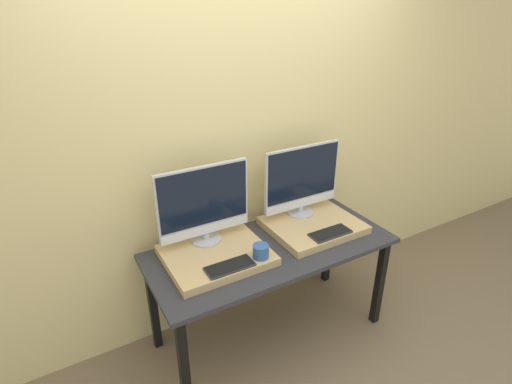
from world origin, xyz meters
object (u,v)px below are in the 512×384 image
Objects in this scene: keyboard_left at (230,266)px; monitor_right at (302,180)px; mug at (261,251)px; monitor_left at (204,204)px; keyboard_right at (330,233)px.

monitor_right reaches higher than keyboard_left.
mug is at bearing -147.61° from monitor_right.
keyboard_left is (0.00, -0.33, -0.25)m from monitor_left.
keyboard_right is (0.72, 0.00, 0.00)m from keyboard_left.
monitor_left is at bearing 90.00° from keyboard_left.
keyboard_right is at bearing -90.00° from monitor_right.
mug reaches higher than keyboard_right.
monitor_left is 6.16× the size of mug.
monitor_left is at bearing 155.45° from keyboard_right.
monitor_right is at bearing 32.39° from mug.
monitor_left is at bearing 121.51° from mug.
mug is at bearing 180.00° from keyboard_right.
monitor_right is at bearing 90.00° from keyboard_right.
monitor_left is 1.00× the size of monitor_right.
monitor_right is (0.72, 0.00, 0.00)m from monitor_left.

